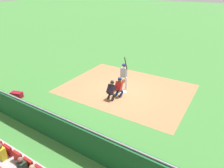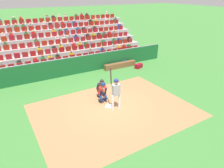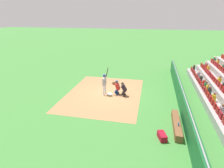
{
  "view_description": "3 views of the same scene",
  "coord_description": "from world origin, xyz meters",
  "px_view_note": "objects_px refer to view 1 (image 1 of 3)",
  "views": [
    {
      "loc": [
        6.03,
        -10.69,
        6.53
      ],
      "look_at": [
        -0.21,
        -0.99,
        0.91
      ],
      "focal_mm": 33.2,
      "sensor_mm": 36.0,
      "label": 1
    },
    {
      "loc": [
        4.83,
        8.72,
        6.01
      ],
      "look_at": [
        -0.46,
        -0.54,
        1.09
      ],
      "focal_mm": 32.41,
      "sensor_mm": 36.0,
      "label": 2
    },
    {
      "loc": [
        -13.91,
        -3.51,
        6.45
      ],
      "look_at": [
        0.17,
        -0.17,
        0.9
      ],
      "focal_mm": 28.77,
      "sensor_mm": 36.0,
      "label": 3
    }
  ],
  "objects_px": {
    "water_bottle_on_bench": "(11,100)",
    "dugout_bench": "(17,107)",
    "equipment_duffel_bag": "(17,95)",
    "home_plate_umpire": "(111,89)",
    "catcher_crouching": "(119,86)",
    "home_plate_marker": "(123,91)",
    "batter_at_plate": "(124,73)"
  },
  "relations": [
    {
      "from": "home_plate_marker",
      "to": "home_plate_umpire",
      "type": "height_order",
      "value": "home_plate_umpire"
    },
    {
      "from": "equipment_duffel_bag",
      "to": "home_plate_umpire",
      "type": "bearing_deg",
      "value": 13.01
    },
    {
      "from": "dugout_bench",
      "to": "equipment_duffel_bag",
      "type": "bearing_deg",
      "value": 146.49
    },
    {
      "from": "water_bottle_on_bench",
      "to": "dugout_bench",
      "type": "bearing_deg",
      "value": 4.11
    },
    {
      "from": "home_plate_marker",
      "to": "catcher_crouching",
      "type": "xyz_separation_m",
      "value": [
        0.11,
        -0.62,
        0.71
      ]
    },
    {
      "from": "catcher_crouching",
      "to": "home_plate_marker",
      "type": "bearing_deg",
      "value": 100.18
    },
    {
      "from": "catcher_crouching",
      "to": "water_bottle_on_bench",
      "type": "bearing_deg",
      "value": -134.36
    },
    {
      "from": "home_plate_marker",
      "to": "water_bottle_on_bench",
      "type": "distance_m",
      "value": 6.84
    },
    {
      "from": "batter_at_plate",
      "to": "catcher_crouching",
      "type": "distance_m",
      "value": 1.15
    },
    {
      "from": "home_plate_umpire",
      "to": "water_bottle_on_bench",
      "type": "height_order",
      "value": "home_plate_umpire"
    },
    {
      "from": "home_plate_marker",
      "to": "equipment_duffel_bag",
      "type": "relative_size",
      "value": 0.62
    },
    {
      "from": "catcher_crouching",
      "to": "dugout_bench",
      "type": "relative_size",
      "value": 0.44
    },
    {
      "from": "catcher_crouching",
      "to": "equipment_duffel_bag",
      "type": "bearing_deg",
      "value": -145.43
    },
    {
      "from": "batter_at_plate",
      "to": "catcher_crouching",
      "type": "xyz_separation_m",
      "value": [
        0.28,
        -1.03,
        -0.43
      ]
    },
    {
      "from": "batter_at_plate",
      "to": "catcher_crouching",
      "type": "relative_size",
      "value": 1.83
    },
    {
      "from": "home_plate_marker",
      "to": "water_bottle_on_bench",
      "type": "bearing_deg",
      "value": -130.02
    },
    {
      "from": "home_plate_umpire",
      "to": "dugout_bench",
      "type": "xyz_separation_m",
      "value": [
        -3.81,
        -3.95,
        -0.47
      ]
    },
    {
      "from": "home_plate_marker",
      "to": "home_plate_umpire",
      "type": "bearing_deg",
      "value": -94.69
    },
    {
      "from": "batter_at_plate",
      "to": "water_bottle_on_bench",
      "type": "relative_size",
      "value": 10.63
    },
    {
      "from": "catcher_crouching",
      "to": "dugout_bench",
      "type": "xyz_separation_m",
      "value": [
        -4.03,
        -4.57,
        -0.5
      ]
    },
    {
      "from": "water_bottle_on_bench",
      "to": "equipment_duffel_bag",
      "type": "xyz_separation_m",
      "value": [
        -0.85,
        0.91,
        -0.37
      ]
    },
    {
      "from": "batter_at_plate",
      "to": "home_plate_umpire",
      "type": "distance_m",
      "value": 1.71
    },
    {
      "from": "home_plate_marker",
      "to": "batter_at_plate",
      "type": "relative_size",
      "value": 0.18
    },
    {
      "from": "catcher_crouching",
      "to": "equipment_duffel_bag",
      "type": "height_order",
      "value": "catcher_crouching"
    },
    {
      "from": "home_plate_umpire",
      "to": "equipment_duffel_bag",
      "type": "bearing_deg",
      "value": -149.1
    },
    {
      "from": "equipment_duffel_bag",
      "to": "water_bottle_on_bench",
      "type": "bearing_deg",
      "value": -64.76
    },
    {
      "from": "dugout_bench",
      "to": "equipment_duffel_bag",
      "type": "xyz_separation_m",
      "value": [
        -1.32,
        0.88,
        -0.04
      ]
    },
    {
      "from": "water_bottle_on_bench",
      "to": "equipment_duffel_bag",
      "type": "distance_m",
      "value": 1.3
    },
    {
      "from": "equipment_duffel_bag",
      "to": "dugout_bench",
      "type": "bearing_deg",
      "value": -51.4
    },
    {
      "from": "home_plate_marker",
      "to": "batter_at_plate",
      "type": "xyz_separation_m",
      "value": [
        -0.17,
        0.41,
        1.14
      ]
    },
    {
      "from": "home_plate_marker",
      "to": "catcher_crouching",
      "type": "height_order",
      "value": "catcher_crouching"
    },
    {
      "from": "batter_at_plate",
      "to": "equipment_duffel_bag",
      "type": "height_order",
      "value": "batter_at_plate"
    }
  ]
}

